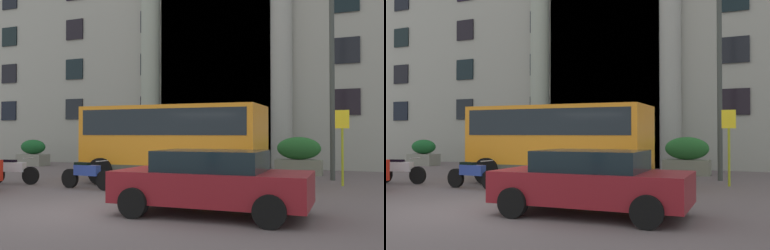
# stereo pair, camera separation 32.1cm
# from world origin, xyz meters

# --- Properties ---
(ground_plane) EXTENTS (80.00, 64.00, 0.12)m
(ground_plane) POSITION_xyz_m (0.00, 0.00, -0.06)
(ground_plane) COLOR #584D4F
(office_building_facade) EXTENTS (38.10, 9.77, 14.42)m
(office_building_facade) POSITION_xyz_m (-0.01, 17.46, 7.21)
(office_building_facade) COLOR gray
(office_building_facade) RESTS_ON ground_plane
(orange_minibus) EXTENTS (6.10, 2.88, 2.64)m
(orange_minibus) POSITION_xyz_m (-0.22, 5.50, 1.58)
(orange_minibus) COLOR orange
(orange_minibus) RESTS_ON ground_plane
(bus_stop_sign) EXTENTS (0.44, 0.08, 2.48)m
(bus_stop_sign) POSITION_xyz_m (5.16, 6.92, 1.54)
(bus_stop_sign) COLOR #959D1C
(bus_stop_sign) RESTS_ON ground_plane
(hedge_planter_entrance_left) EXTENTS (1.78, 0.77, 1.29)m
(hedge_planter_entrance_left) POSITION_xyz_m (-4.02, 10.59, 0.62)
(hedge_planter_entrance_left) COLOR slate
(hedge_planter_entrance_left) RESTS_ON ground_plane
(hedge_planter_far_west) EXTENTS (1.88, 0.78, 1.57)m
(hedge_planter_far_west) POSITION_xyz_m (3.28, 10.33, 0.76)
(hedge_planter_far_west) COLOR slate
(hedge_planter_far_west) RESTS_ON ground_plane
(hedge_planter_west) EXTENTS (1.50, 0.93, 1.35)m
(hedge_planter_west) POSITION_xyz_m (-0.00, 10.27, 0.65)
(hedge_planter_west) COLOR gray
(hedge_planter_west) RESTS_ON ground_plane
(hedge_planter_far_east) EXTENTS (1.59, 0.86, 1.39)m
(hedge_planter_far_east) POSITION_xyz_m (-10.68, 10.17, 0.67)
(hedge_planter_far_east) COLOR gray
(hedge_planter_far_east) RESTS_ON ground_plane
(parked_coupe_end) EXTENTS (4.09, 2.05, 1.36)m
(parked_coupe_end) POSITION_xyz_m (2.86, 0.63, 0.71)
(parked_coupe_end) COLOR maroon
(parked_coupe_end) RESTS_ON ground_plane
(scooter_by_planter) EXTENTS (1.92, 0.57, 0.89)m
(scooter_by_planter) POSITION_xyz_m (-5.27, 3.30, 0.45)
(scooter_by_planter) COLOR black
(scooter_by_planter) RESTS_ON ground_plane
(motorcycle_far_end) EXTENTS (1.96, 0.55, 0.89)m
(motorcycle_far_end) POSITION_xyz_m (-2.15, 3.14, 0.46)
(motorcycle_far_end) COLOR black
(motorcycle_far_end) RESTS_ON ground_plane
(lamppost_plaza_centre) EXTENTS (0.40, 0.40, 8.17)m
(lamppost_plaza_centre) POSITION_xyz_m (4.74, 8.60, 4.72)
(lamppost_plaza_centre) COLOR #363B36
(lamppost_plaza_centre) RESTS_ON ground_plane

